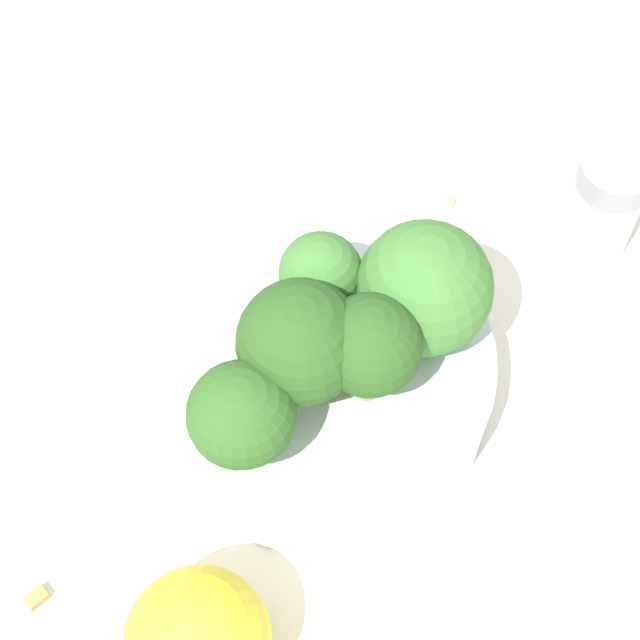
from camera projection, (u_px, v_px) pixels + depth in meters
The scene contains 12 objects.
ground_plane at pixel (320, 393), 0.51m from camera, with size 3.00×3.00×0.00m, color silver.
bowl at pixel (320, 376), 0.50m from camera, with size 0.16×0.16×0.04m, color silver.
broccoli_floret_0 at pixel (424, 289), 0.46m from camera, with size 0.06×0.06×0.06m.
broccoli_floret_1 at pixel (300, 344), 0.44m from camera, with size 0.05×0.05×0.07m.
broccoli_floret_2 at pixel (321, 276), 0.46m from camera, with size 0.04×0.04×0.05m.
broccoli_floret_3 at pixel (370, 347), 0.44m from camera, with size 0.04×0.04×0.06m.
broccoli_floret_4 at pixel (242, 417), 0.43m from camera, with size 0.05×0.05×0.05m.
pepper_shaker at pixel (604, 206), 0.53m from camera, with size 0.04×0.04×0.07m.
lemon_wedge at pixel (198, 640), 0.43m from camera, with size 0.06×0.06×0.06m, color yellow.
almond_crumb_0 at pixel (477, 308), 0.53m from camera, with size 0.01×0.01×0.01m, color #AD7F4C.
almond_crumb_1 at pixel (29, 587), 0.46m from camera, with size 0.01×0.01×0.01m, color #AD7F4C.
almond_crumb_2 at pixel (451, 201), 0.57m from camera, with size 0.01×0.00×0.01m, color tan.
Camera 1 is at (0.14, 0.18, 0.46)m, focal length 60.00 mm.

